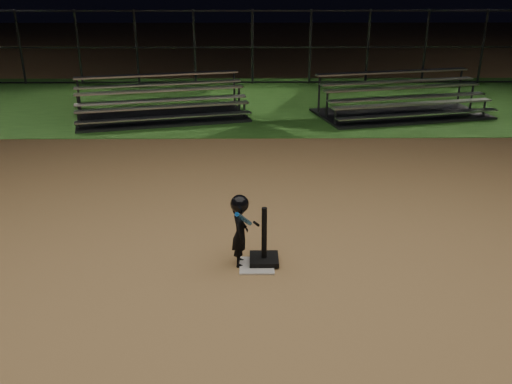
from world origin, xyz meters
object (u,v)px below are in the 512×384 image
bleacher_left (162,110)px  bleacher_right (402,107)px  child_batter (240,228)px  home_plate (257,266)px  batting_tee (264,252)px

bleacher_left → bleacher_right: size_ratio=0.98×
bleacher_left → bleacher_right: 6.45m
child_batter → bleacher_left: (-2.20, 7.89, -0.30)m
home_plate → batting_tee: batting_tee is taller
child_batter → bleacher_right: size_ratio=0.20×
home_plate → bleacher_left: (-2.42, 7.95, 0.21)m
child_batter → bleacher_left: bleacher_left is taller
batting_tee → child_batter: 0.48m
home_plate → bleacher_right: 9.15m
child_batter → batting_tee: bearing=-82.2°
batting_tee → bleacher_right: bleacher_right is taller
child_batter → bleacher_right: (4.24, 8.14, -0.30)m
child_batter → home_plate: bearing=-105.5°
home_plate → bleacher_right: bearing=63.9°
batting_tee → child_batter: child_batter is taller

